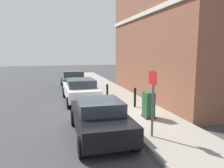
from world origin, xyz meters
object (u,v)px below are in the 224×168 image
at_px(car_green, 73,79).
at_px(bollard_far_kerb, 107,92).
at_px(car_black, 100,117).
at_px(car_white, 80,90).
at_px(bollard_near_cabinet, 135,97).
at_px(street_sign, 153,94).
at_px(utility_cabinet, 149,106).

distance_m(car_green, bollard_far_kerb, 6.55).
relative_size(car_black, car_white, 0.97).
xyz_separation_m(car_black, car_green, (0.02, 11.14, 0.03)).
height_order(car_black, car_white, car_white).
height_order(car_green, bollard_near_cabinet, car_green).
bearing_deg(car_green, bollard_far_kerb, -167.70).
bearing_deg(street_sign, utility_cabinet, 68.54).
bearing_deg(car_green, utility_cabinet, -166.58).
distance_m(car_black, utility_cabinet, 2.73).
bearing_deg(bollard_far_kerb, bollard_near_cabinet, -56.00).
xyz_separation_m(car_white, bollard_near_cabinet, (2.57, -2.66, -0.04)).
xyz_separation_m(utility_cabinet, bollard_near_cabinet, (0.10, 1.93, 0.02)).
xyz_separation_m(car_white, bollard_far_kerb, (1.46, -1.01, -0.04)).
bearing_deg(street_sign, bollard_far_kerb, 92.18).
bearing_deg(car_white, utility_cabinet, -153.17).
bearing_deg(car_white, bollard_near_cabinet, -137.45).
xyz_separation_m(car_green, utility_cabinet, (2.44, -9.96, -0.06)).
distance_m(car_black, car_green, 11.14).
distance_m(car_white, bollard_near_cabinet, 3.70).
distance_m(car_white, bollard_far_kerb, 1.78).
distance_m(car_black, bollard_near_cabinet, 4.03).
distance_m(bollard_far_kerb, street_sign, 5.68).
xyz_separation_m(car_black, car_white, (-0.00, 5.76, 0.03)).
distance_m(utility_cabinet, bollard_far_kerb, 3.71).
relative_size(car_black, car_green, 1.02).
bearing_deg(car_black, bollard_far_kerb, -16.56).
height_order(car_white, street_sign, street_sign).
distance_m(car_white, utility_cabinet, 5.21).
xyz_separation_m(car_black, bollard_near_cabinet, (2.57, 3.11, -0.01)).
xyz_separation_m(car_green, bollard_near_cabinet, (2.54, -8.03, -0.04)).
bearing_deg(street_sign, car_green, 97.84).
height_order(car_white, bollard_near_cabinet, car_white).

